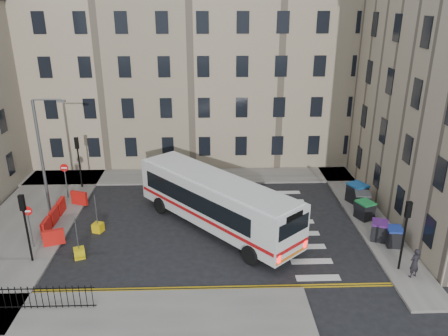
{
  "coord_description": "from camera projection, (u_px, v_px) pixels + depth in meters",
  "views": [
    {
      "loc": [
        -1.74,
        -25.69,
        14.09
      ],
      "look_at": [
        -0.81,
        2.91,
        3.0
      ],
      "focal_mm": 35.0,
      "sensor_mm": 36.0,
      "label": 1
    }
  ],
  "objects": [
    {
      "name": "pavement_west",
      "position": [
        31.0,
        221.0,
        29.57
      ],
      "size": [
        6.0,
        22.0,
        0.15
      ],
      "primitive_type": "cube",
      "color": "slate",
      "rests_on": "ground"
    },
    {
      "name": "wheelie_bin_d",
      "position": [
        362.0,
        201.0,
        30.73
      ],
      "size": [
        1.27,
        1.39,
        1.31
      ],
      "rotation": [
        0.0,
        0.0,
        -0.22
      ],
      "color": "black",
      "rests_on": "pavement_east"
    },
    {
      "name": "pedestrian",
      "position": [
        415.0,
        263.0,
        23.18
      ],
      "size": [
        0.73,
        0.62,
        1.71
      ],
      "primitive_type": "imported",
      "rotation": [
        0.0,
        0.0,
        3.53
      ],
      "color": "black",
      "rests_on": "pavement_east"
    },
    {
      "name": "pavement_north",
      "position": [
        161.0,
        177.0,
        36.89
      ],
      "size": [
        36.0,
        3.2,
        0.15
      ],
      "primitive_type": "cube",
      "color": "slate",
      "rests_on": "ground"
    },
    {
      "name": "bollard_yellow",
      "position": [
        98.0,
        227.0,
        28.22
      ],
      "size": [
        0.76,
        0.76,
        0.6
      ],
      "primitive_type": "cube",
      "rotation": [
        0.0,
        0.0,
        -0.33
      ],
      "color": "gold",
      "rests_on": "ground"
    },
    {
      "name": "bollard_chevron",
      "position": [
        79.0,
        253.0,
        25.38
      ],
      "size": [
        0.77,
        0.77,
        0.6
      ],
      "primitive_type": "cube",
      "rotation": [
        0.0,
        0.0,
        0.36
      ],
      "color": "gold",
      "rests_on": "ground"
    },
    {
      "name": "streetlamp",
      "position": [
        41.0,
        156.0,
        28.99
      ],
      "size": [
        0.5,
        0.22,
        8.14
      ],
      "color": "#595B5E",
      "rests_on": "pavement_west"
    },
    {
      "name": "pavement_sw",
      "position": [
        95.0,
        334.0,
        19.53
      ],
      "size": [
        20.0,
        6.0,
        0.15
      ],
      "primitive_type": "cube",
      "color": "slate",
      "rests_on": "ground"
    },
    {
      "name": "pavement_east",
      "position": [
        353.0,
        197.0,
        33.06
      ],
      "size": [
        2.4,
        26.0,
        0.15
      ],
      "primitive_type": "cube",
      "color": "slate",
      "rests_on": "ground"
    },
    {
      "name": "wheelie_bin_c",
      "position": [
        365.0,
        210.0,
        29.53
      ],
      "size": [
        1.34,
        1.41,
        1.23
      ],
      "rotation": [
        0.0,
        0.0,
        0.41
      ],
      "color": "black",
      "rests_on": "pavement_east"
    },
    {
      "name": "wheelie_bin_a",
      "position": [
        394.0,
        236.0,
        26.31
      ],
      "size": [
        1.04,
        1.15,
        1.16
      ],
      "rotation": [
        0.0,
        0.0,
        -0.13
      ],
      "color": "black",
      "rests_on": "pavement_east"
    },
    {
      "name": "iron_railings",
      "position": [
        13.0,
        298.0,
        20.83
      ],
      "size": [
        7.8,
        0.04,
        1.2
      ],
      "color": "black",
      "rests_on": "pavement_sw"
    },
    {
      "name": "wheelie_bin_e",
      "position": [
        357.0,
        193.0,
        31.87
      ],
      "size": [
        1.57,
        1.65,
        1.43
      ],
      "rotation": [
        0.0,
        0.0,
        0.43
      ],
      "color": "black",
      "rests_on": "pavement_east"
    },
    {
      "name": "ground",
      "position": [
        238.0,
        225.0,
        29.09
      ],
      "size": [
        120.0,
        120.0,
        0.0
      ],
      "primitive_type": "plane",
      "color": "black",
      "rests_on": "ground"
    },
    {
      "name": "terrace_north",
      "position": [
        152.0,
        63.0,
        40.2
      ],
      "size": [
        38.3,
        10.8,
        17.2
      ],
      "color": "tan",
      "rests_on": "ground"
    },
    {
      "name": "no_entry_north",
      "position": [
        65.0,
        174.0,
        32.15
      ],
      "size": [
        0.6,
        0.08,
        3.0
      ],
      "color": "#595B5E",
      "rests_on": "pavement_west"
    },
    {
      "name": "traffic_light_east",
      "position": [
        406.0,
        225.0,
        23.19
      ],
      "size": [
        0.28,
        0.22,
        4.1
      ],
      "color": "black",
      "rests_on": "pavement_east"
    },
    {
      "name": "roadworks_barriers",
      "position": [
        59.0,
        216.0,
        28.96
      ],
      "size": [
        1.66,
        6.26,
        1.0
      ],
      "color": "red",
      "rests_on": "pavement_west"
    },
    {
      "name": "no_entry_south",
      "position": [
        28.0,
        218.0,
        25.63
      ],
      "size": [
        0.6,
        0.08,
        3.0
      ],
      "color": "#595B5E",
      "rests_on": "pavement_west"
    },
    {
      "name": "traffic_light_sw",
      "position": [
        25.0,
        218.0,
        23.96
      ],
      "size": [
        0.28,
        0.22,
        4.1
      ],
      "color": "black",
      "rests_on": "pavement_west"
    },
    {
      "name": "wheelie_bin_b",
      "position": [
        379.0,
        230.0,
        26.95
      ],
      "size": [
        1.26,
        1.34,
        1.19
      ],
      "rotation": [
        0.0,
        0.0,
        -0.37
      ],
      "color": "black",
      "rests_on": "pavement_east"
    },
    {
      "name": "bus",
      "position": [
        216.0,
        200.0,
        28.14
      ],
      "size": [
        10.48,
        11.38,
        3.44
      ],
      "rotation": [
        0.0,
        0.0,
        0.72
      ],
      "color": "silver",
      "rests_on": "ground"
    },
    {
      "name": "traffic_light_nw",
      "position": [
        78.0,
        155.0,
        33.74
      ],
      "size": [
        0.28,
        0.22,
        4.1
      ],
      "color": "black",
      "rests_on": "pavement_west"
    }
  ]
}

